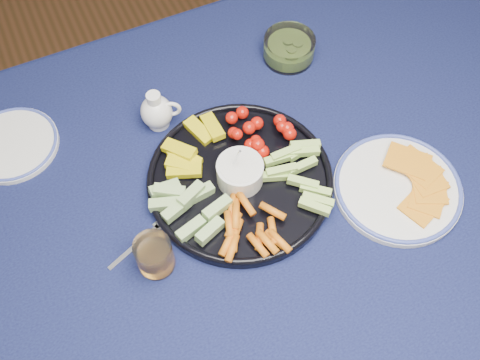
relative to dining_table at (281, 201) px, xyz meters
name	(u,v)px	position (x,y,z in m)	size (l,w,h in m)	color
dining_table	(281,201)	(0.00, 0.00, 0.00)	(1.67, 1.07, 0.75)	#4E2F1A
crudite_platter	(239,178)	(-0.09, 0.03, 0.11)	(0.37, 0.37, 0.12)	black
creamer_pitcher	(157,112)	(-0.18, 0.24, 0.13)	(0.08, 0.07, 0.09)	white
pickle_bowl	(289,49)	(0.16, 0.29, 0.11)	(0.12, 0.12, 0.05)	white
cheese_plate	(398,187)	(0.19, -0.11, 0.10)	(0.25, 0.25, 0.03)	white
juice_tumbler	(155,256)	(-0.29, -0.06, 0.12)	(0.07, 0.07, 0.08)	white
fork_left	(144,238)	(-0.30, 0.00, 0.09)	(0.14, 0.07, 0.00)	silver
fork_right	(402,164)	(0.23, -0.07, 0.09)	(0.14, 0.07, 0.00)	silver
side_plate_extra	(12,144)	(-0.47, 0.31, 0.10)	(0.19, 0.19, 0.02)	white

